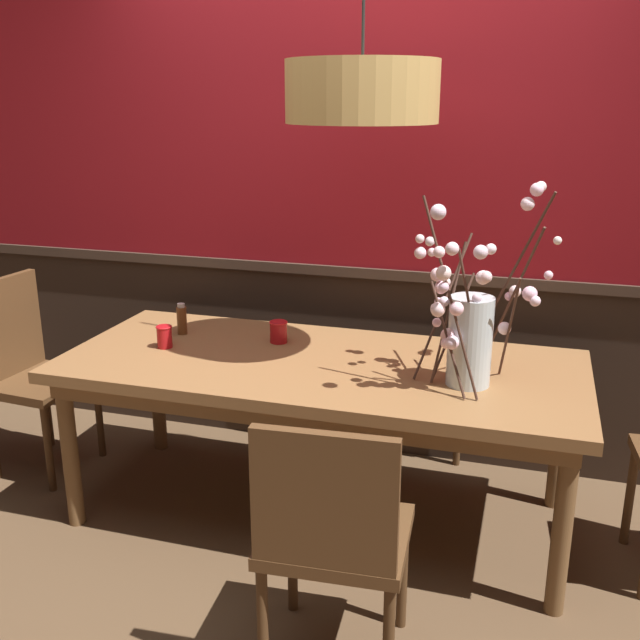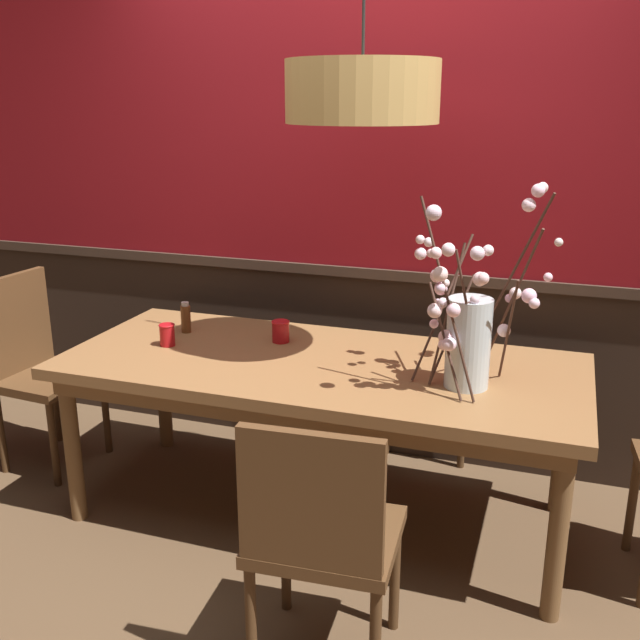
{
  "view_description": "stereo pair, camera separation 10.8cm",
  "coord_description": "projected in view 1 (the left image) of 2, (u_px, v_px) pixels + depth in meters",
  "views": [
    {
      "loc": [
        0.83,
        -2.75,
        1.79
      ],
      "look_at": [
        0.0,
        0.0,
        0.91
      ],
      "focal_mm": 40.88,
      "sensor_mm": 36.0,
      "label": 1
    },
    {
      "loc": [
        0.93,
        -2.72,
        1.79
      ],
      "look_at": [
        0.0,
        0.0,
        0.91
      ],
      "focal_mm": 40.88,
      "sensor_mm": 36.0,
      "label": 2
    }
  ],
  "objects": [
    {
      "name": "chair_far_side_left",
      "position": [
        319.0,
        334.0,
        4.01
      ],
      "size": [
        0.46,
        0.43,
        0.97
      ],
      "color": "brown",
      "rests_on": "ground"
    },
    {
      "name": "chair_far_side_right",
      "position": [
        432.0,
        347.0,
        3.83
      ],
      "size": [
        0.48,
        0.42,
        0.94
      ],
      "color": "brown",
      "rests_on": "ground"
    },
    {
      "name": "vase_with_blossoms",
      "position": [
        470.0,
        330.0,
        2.75
      ],
      "size": [
        0.56,
        0.56,
        0.75
      ],
      "color": "silver",
      "rests_on": "dining_table"
    },
    {
      "name": "chair_near_side_right",
      "position": [
        332.0,
        532.0,
        2.24
      ],
      "size": [
        0.48,
        0.45,
        0.9
      ],
      "color": "brown",
      "rests_on": "ground"
    },
    {
      "name": "dining_table",
      "position": [
        320.0,
        378.0,
        3.08
      ],
      "size": [
        2.18,
        0.93,
        0.73
      ],
      "color": "olive",
      "rests_on": "ground"
    },
    {
      "name": "candle_holder_nearer_center",
      "position": [
        164.0,
        337.0,
        3.21
      ],
      "size": [
        0.07,
        0.07,
        0.1
      ],
      "color": "red",
      "rests_on": "dining_table"
    },
    {
      "name": "pendant_lamp",
      "position": [
        362.0,
        92.0,
        2.76
      ],
      "size": [
        0.59,
        0.59,
        1.07
      ],
      "color": "tan"
    },
    {
      "name": "chair_head_west_end",
      "position": [
        28.0,
        365.0,
        3.56
      ],
      "size": [
        0.43,
        0.47,
        0.96
      ],
      "color": "brown",
      "rests_on": "ground"
    },
    {
      "name": "condiment_bottle",
      "position": [
        182.0,
        320.0,
        3.39
      ],
      "size": [
        0.05,
        0.05,
        0.15
      ],
      "color": "brown",
      "rests_on": "dining_table"
    },
    {
      "name": "ground_plane",
      "position": [
        320.0,
        513.0,
        3.27
      ],
      "size": [
        24.0,
        24.0,
        0.0
      ],
      "primitive_type": "plane",
      "color": "brown"
    },
    {
      "name": "candle_holder_nearer_edge",
      "position": [
        279.0,
        332.0,
        3.28
      ],
      "size": [
        0.08,
        0.08,
        0.1
      ],
      "color": "red",
      "rests_on": "dining_table"
    },
    {
      "name": "back_wall",
      "position": [
        364.0,
        187.0,
        3.55
      ],
      "size": [
        5.13,
        0.14,
        2.76
      ],
      "color": "#2D2119",
      "rests_on": "ground"
    }
  ]
}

